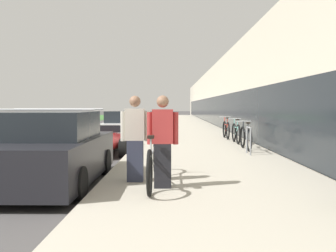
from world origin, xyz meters
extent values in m
cube|color=#B2AA99|center=(5.44, 21.00, 0.08)|extent=(4.66, 70.00, 0.15)
cube|color=beige|center=(12.82, 29.00, 2.43)|extent=(10.00, 70.00, 4.87)
cube|color=#1E2328|center=(7.86, 29.00, 1.25)|extent=(0.10, 63.00, 2.20)
cube|color=#3D7533|center=(-6.50, 25.00, 0.01)|extent=(5.99, 70.00, 0.03)
torus|color=black|center=(4.17, 3.67, 0.54)|extent=(0.06, 0.78, 0.78)
torus|color=black|center=(4.17, 1.55, 0.54)|extent=(0.06, 0.78, 0.78)
cylinder|color=#B7BCC1|center=(4.17, 2.61, 0.78)|extent=(0.04, 1.81, 0.04)
cylinder|color=#B7BCC1|center=(4.17, 2.19, 0.67)|extent=(0.04, 1.07, 0.36)
cylinder|color=#B7BCC1|center=(4.17, 1.93, 0.94)|extent=(0.03, 0.03, 0.32)
cube|color=black|center=(4.17, 1.93, 1.10)|extent=(0.11, 0.22, 0.05)
cylinder|color=#B7BCC1|center=(4.17, 3.50, 0.95)|extent=(0.03, 0.03, 0.34)
cylinder|color=silver|center=(4.17, 3.50, 1.12)|extent=(0.52, 0.03, 0.03)
cube|color=black|center=(4.36, 2.23, 0.56)|extent=(0.31, 0.22, 0.81)
cube|color=#B23333|center=(4.36, 2.23, 1.27)|extent=(0.38, 0.22, 0.62)
cylinder|color=#B23333|center=(4.13, 2.23, 1.23)|extent=(0.10, 0.10, 0.58)
cylinder|color=#B23333|center=(4.60, 2.23, 1.23)|extent=(0.10, 0.10, 0.58)
sphere|color=#936B51|center=(4.36, 2.23, 1.72)|extent=(0.22, 0.22, 0.22)
cube|color=#33384C|center=(3.81, 2.79, 0.56)|extent=(0.31, 0.22, 0.81)
cube|color=beige|center=(3.81, 2.79, 1.27)|extent=(0.38, 0.22, 0.62)
cylinder|color=beige|center=(3.57, 2.79, 1.24)|extent=(0.10, 0.10, 0.59)
cylinder|color=beige|center=(4.05, 2.79, 1.24)|extent=(0.10, 0.10, 0.59)
sphere|color=#936B51|center=(3.81, 2.79, 1.73)|extent=(0.22, 0.22, 0.22)
cylinder|color=gray|center=(6.89, 6.69, 0.56)|extent=(0.05, 0.05, 0.82)
cylinder|color=gray|center=(6.89, 7.24, 0.56)|extent=(0.05, 0.05, 0.82)
cylinder|color=gray|center=(6.89, 6.97, 0.97)|extent=(0.05, 0.55, 0.05)
torus|color=black|center=(7.03, 8.71, 0.53)|extent=(0.06, 0.76, 0.76)
torus|color=black|center=(7.03, 7.58, 0.53)|extent=(0.06, 0.76, 0.76)
cylinder|color=black|center=(7.03, 8.15, 0.76)|extent=(0.04, 0.96, 0.04)
cylinder|color=black|center=(7.03, 7.92, 0.66)|extent=(0.04, 0.58, 0.35)
cylinder|color=black|center=(7.03, 7.78, 0.92)|extent=(0.03, 0.03, 0.31)
cube|color=black|center=(7.03, 7.78, 1.08)|extent=(0.11, 0.22, 0.05)
cylinder|color=black|center=(7.03, 8.62, 0.93)|extent=(0.03, 0.03, 0.33)
cylinder|color=silver|center=(7.03, 8.62, 1.10)|extent=(0.52, 0.03, 0.03)
torus|color=black|center=(7.07, 10.85, 0.54)|extent=(0.06, 0.78, 0.78)
torus|color=black|center=(7.07, 9.87, 0.54)|extent=(0.06, 0.78, 0.78)
cylinder|color=#7AD1C6|center=(7.07, 10.36, 0.78)|extent=(0.04, 0.84, 0.04)
cylinder|color=#7AD1C6|center=(7.07, 10.16, 0.67)|extent=(0.04, 0.51, 0.35)
cylinder|color=#7AD1C6|center=(7.07, 10.05, 0.94)|extent=(0.03, 0.03, 0.32)
cube|color=black|center=(7.07, 10.05, 1.10)|extent=(0.11, 0.22, 0.05)
cylinder|color=#7AD1C6|center=(7.07, 10.78, 0.95)|extent=(0.03, 0.03, 0.34)
cylinder|color=silver|center=(7.07, 10.78, 1.12)|extent=(0.52, 0.03, 0.03)
torus|color=black|center=(6.97, 12.95, 0.54)|extent=(0.06, 0.78, 0.78)
torus|color=black|center=(6.97, 11.86, 0.54)|extent=(0.06, 0.78, 0.78)
cylinder|color=red|center=(6.97, 12.40, 0.78)|extent=(0.04, 0.92, 0.04)
cylinder|color=red|center=(6.97, 12.19, 0.67)|extent=(0.04, 0.56, 0.35)
cylinder|color=red|center=(6.97, 12.05, 0.94)|extent=(0.03, 0.03, 0.32)
cube|color=black|center=(6.97, 12.05, 1.10)|extent=(0.11, 0.22, 0.05)
cylinder|color=red|center=(6.97, 12.86, 0.95)|extent=(0.03, 0.03, 0.34)
cylinder|color=silver|center=(6.97, 12.86, 1.12)|extent=(0.52, 0.03, 0.03)
cube|color=black|center=(2.08, 3.08, 0.56)|extent=(1.81, 4.18, 0.82)
cube|color=#1E2328|center=(2.08, 3.08, 1.25)|extent=(1.56, 2.09, 0.54)
cylinder|color=silver|center=(2.08, 3.54, 1.57)|extent=(1.93, 0.04, 0.04)
cylinder|color=silver|center=(2.08, 2.62, 1.57)|extent=(1.93, 0.04, 0.04)
cylinder|color=black|center=(1.24, 4.34, 0.30)|extent=(0.22, 0.60, 0.60)
cylinder|color=black|center=(2.92, 4.34, 0.30)|extent=(0.22, 0.60, 0.60)
cylinder|color=black|center=(2.92, 1.83, 0.30)|extent=(0.22, 0.60, 0.60)
ellipsoid|color=maroon|center=(2.16, 8.42, 0.41)|extent=(1.74, 4.19, 0.55)
cube|color=#1E2328|center=(2.16, 8.95, 0.80)|extent=(1.22, 0.04, 0.26)
cylinder|color=black|center=(1.35, 9.64, 0.30)|extent=(0.22, 0.60, 0.60)
cylinder|color=black|center=(2.98, 9.64, 0.30)|extent=(0.22, 0.60, 0.60)
cylinder|color=black|center=(1.35, 7.21, 0.30)|extent=(0.22, 0.60, 0.60)
cylinder|color=black|center=(2.98, 7.21, 0.30)|extent=(0.22, 0.60, 0.60)
cube|color=white|center=(2.09, 14.07, 0.48)|extent=(1.82, 4.19, 0.66)
cube|color=#1E2328|center=(2.09, 14.07, 1.09)|extent=(1.57, 2.10, 0.56)
cylinder|color=black|center=(1.24, 15.33, 0.30)|extent=(0.22, 0.60, 0.60)
cylinder|color=black|center=(2.94, 15.33, 0.30)|extent=(0.22, 0.60, 0.60)
cylinder|color=black|center=(1.24, 12.82, 0.30)|extent=(0.22, 0.60, 0.60)
cylinder|color=black|center=(2.94, 12.82, 0.30)|extent=(0.22, 0.60, 0.60)
camera|label=1|loc=(4.54, -4.51, 1.64)|focal=40.00mm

